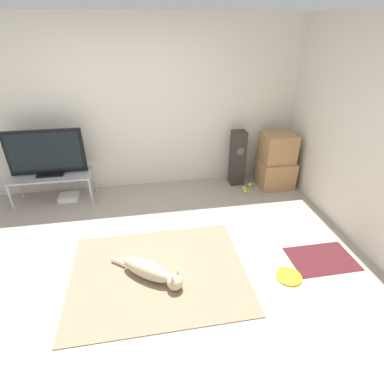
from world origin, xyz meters
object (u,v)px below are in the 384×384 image
at_px(cardboard_box_upper, 278,148).
at_px(game_console, 69,197).
at_px(tennis_ball_loose_on_carpet, 245,191).
at_px(dog, 152,272).
at_px(cardboard_box_lower, 275,173).
at_px(tennis_ball_by_boxes, 250,185).
at_px(frisbee, 289,276).
at_px(tennis_ball_near_speaker, 244,189).
at_px(floor_speaker, 237,158).
at_px(tv, 46,153).
at_px(tv_stand, 52,177).

height_order(cardboard_box_upper, game_console, cardboard_box_upper).
bearing_deg(game_console, tennis_ball_loose_on_carpet, -5.94).
bearing_deg(dog, cardboard_box_upper, 40.44).
xyz_separation_m(cardboard_box_upper, game_console, (-3.33, 0.08, -0.63)).
xyz_separation_m(cardboard_box_lower, tennis_ball_by_boxes, (-0.41, 0.02, -0.19)).
relative_size(dog, game_console, 2.67).
bearing_deg(frisbee, tennis_ball_by_boxes, 82.08).
distance_m(cardboard_box_lower, tennis_ball_by_boxes, 0.45).
distance_m(cardboard_box_upper, tennis_ball_near_speaker, 0.84).
height_order(cardboard_box_lower, floor_speaker, floor_speaker).
height_order(cardboard_box_upper, floor_speaker, floor_speaker).
xyz_separation_m(dog, cardboard_box_upper, (2.14, 1.83, 0.56)).
distance_m(dog, tv, 2.42).
bearing_deg(cardboard_box_lower, tv_stand, 178.83).
bearing_deg(floor_speaker, tv_stand, -177.61).
bearing_deg(tv, game_console, 7.98).
height_order(frisbee, floor_speaker, floor_speaker).
height_order(dog, tennis_ball_near_speaker, dog).
bearing_deg(frisbee, game_console, 141.04).
height_order(dog, cardboard_box_upper, cardboard_box_upper).
height_order(frisbee, tv, tv).
bearing_deg(cardboard_box_upper, cardboard_box_lower, -57.21).
distance_m(cardboard_box_lower, floor_speaker, 0.68).
distance_m(tv, game_console, 0.77).
relative_size(cardboard_box_upper, tv, 0.46).
distance_m(cardboard_box_lower, tennis_ball_loose_on_carpet, 0.63).
xyz_separation_m(tennis_ball_by_boxes, game_console, (-2.93, 0.08, 0.01)).
bearing_deg(dog, tennis_ball_near_speaker, 46.99).
relative_size(dog, floor_speaker, 0.83).
bearing_deg(tennis_ball_loose_on_carpet, game_console, 174.06).
relative_size(floor_speaker, tennis_ball_by_boxes, 13.81).
relative_size(tv, tennis_ball_loose_on_carpet, 16.10).
distance_m(frisbee, tv_stand, 3.53).
height_order(floor_speaker, tennis_ball_near_speaker, floor_speaker).
height_order(tennis_ball_near_speaker, game_console, game_console).
xyz_separation_m(tv_stand, game_console, (0.16, 0.03, -0.37)).
bearing_deg(cardboard_box_upper, dog, -139.56).
bearing_deg(tennis_ball_loose_on_carpet, tv, 174.83).
bearing_deg(floor_speaker, game_console, -178.00).
distance_m(tv_stand, game_console, 0.40).
bearing_deg(tennis_ball_by_boxes, game_console, 178.43).
bearing_deg(tv_stand, cardboard_box_upper, -0.95).
xyz_separation_m(frisbee, tv, (-2.80, 2.11, 0.77)).
bearing_deg(tv, floor_speaker, 2.34).
bearing_deg(tennis_ball_near_speaker, tennis_ball_by_boxes, 39.07).
bearing_deg(tennis_ball_near_speaker, tv, 176.65).
height_order(floor_speaker, tv_stand, floor_speaker).
xyz_separation_m(frisbee, tennis_ball_near_speaker, (0.14, 1.94, 0.02)).
relative_size(tennis_ball_near_speaker, game_console, 0.23).
distance_m(tv, tennis_ball_by_boxes, 3.18).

